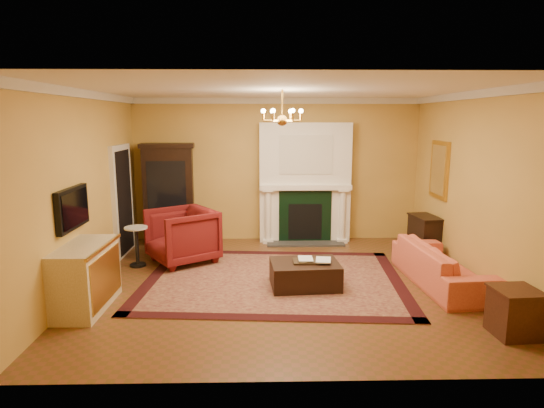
{
  "coord_description": "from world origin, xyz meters",
  "views": [
    {
      "loc": [
        -0.31,
        -6.86,
        2.58
      ],
      "look_at": [
        -0.14,
        0.3,
        1.23
      ],
      "focal_mm": 30.0,
      "sensor_mm": 36.0,
      "label": 1
    }
  ],
  "objects_px": {
    "wingback_armchair": "(182,233)",
    "end_table": "(514,313)",
    "china_cabinet": "(169,196)",
    "pedestal_table": "(137,243)",
    "commode": "(85,277)",
    "coral_sofa": "(442,259)",
    "console_table": "(424,237)",
    "leather_ottoman": "(305,274)"
  },
  "relations": [
    {
      "from": "wingback_armchair",
      "to": "end_table",
      "type": "height_order",
      "value": "wingback_armchair"
    },
    {
      "from": "china_cabinet",
      "to": "pedestal_table",
      "type": "distance_m",
      "value": 1.7
    },
    {
      "from": "pedestal_table",
      "to": "end_table",
      "type": "bearing_deg",
      "value": -27.63
    },
    {
      "from": "commode",
      "to": "end_table",
      "type": "relative_size",
      "value": 2.16
    },
    {
      "from": "pedestal_table",
      "to": "coral_sofa",
      "type": "bearing_deg",
      "value": -11.34
    },
    {
      "from": "wingback_armchair",
      "to": "commode",
      "type": "distance_m",
      "value": 2.25
    },
    {
      "from": "wingback_armchair",
      "to": "console_table",
      "type": "height_order",
      "value": "wingback_armchair"
    },
    {
      "from": "wingback_armchair",
      "to": "leather_ottoman",
      "type": "distance_m",
      "value": 2.5
    },
    {
      "from": "commode",
      "to": "end_table",
      "type": "bearing_deg",
      "value": -8.52
    },
    {
      "from": "coral_sofa",
      "to": "leather_ottoman",
      "type": "relative_size",
      "value": 2.08
    },
    {
      "from": "commode",
      "to": "end_table",
      "type": "distance_m",
      "value": 5.53
    },
    {
      "from": "wingback_armchair",
      "to": "pedestal_table",
      "type": "xyz_separation_m",
      "value": [
        -0.76,
        -0.21,
        -0.13
      ]
    },
    {
      "from": "coral_sofa",
      "to": "leather_ottoman",
      "type": "xyz_separation_m",
      "value": [
        -2.16,
        -0.08,
        -0.21
      ]
    },
    {
      "from": "wingback_armchair",
      "to": "leather_ottoman",
      "type": "relative_size",
      "value": 1.05
    },
    {
      "from": "china_cabinet",
      "to": "wingback_armchair",
      "type": "height_order",
      "value": "china_cabinet"
    },
    {
      "from": "commode",
      "to": "china_cabinet",
      "type": "bearing_deg",
      "value": 82.81
    },
    {
      "from": "china_cabinet",
      "to": "wingback_armchair",
      "type": "relative_size",
      "value": 1.83
    },
    {
      "from": "china_cabinet",
      "to": "commode",
      "type": "relative_size",
      "value": 1.65
    },
    {
      "from": "end_table",
      "to": "leather_ottoman",
      "type": "relative_size",
      "value": 0.54
    },
    {
      "from": "console_table",
      "to": "leather_ottoman",
      "type": "relative_size",
      "value": 0.72
    },
    {
      "from": "pedestal_table",
      "to": "console_table",
      "type": "distance_m",
      "value": 5.32
    },
    {
      "from": "commode",
      "to": "console_table",
      "type": "relative_size",
      "value": 1.62
    },
    {
      "from": "wingback_armchair",
      "to": "leather_ottoman",
      "type": "bearing_deg",
      "value": 24.03
    },
    {
      "from": "pedestal_table",
      "to": "console_table",
      "type": "xyz_separation_m",
      "value": [
        5.3,
        0.51,
        -0.04
      ]
    },
    {
      "from": "china_cabinet",
      "to": "commode",
      "type": "height_order",
      "value": "china_cabinet"
    },
    {
      "from": "china_cabinet",
      "to": "coral_sofa",
      "type": "bearing_deg",
      "value": -33.85
    },
    {
      "from": "china_cabinet",
      "to": "end_table",
      "type": "xyz_separation_m",
      "value": [
        4.95,
        -4.31,
        -0.72
      ]
    },
    {
      "from": "china_cabinet",
      "to": "wingback_armchair",
      "type": "distance_m",
      "value": 1.52
    },
    {
      "from": "china_cabinet",
      "to": "wingback_armchair",
      "type": "xyz_separation_m",
      "value": [
        0.48,
        -1.36,
        -0.45
      ]
    },
    {
      "from": "coral_sofa",
      "to": "commode",
      "type": "bearing_deg",
      "value": 94.8
    },
    {
      "from": "console_table",
      "to": "commode",
      "type": "bearing_deg",
      "value": -165.09
    },
    {
      "from": "commode",
      "to": "coral_sofa",
      "type": "xyz_separation_m",
      "value": [
        5.25,
        0.81,
        -0.03
      ]
    },
    {
      "from": "pedestal_table",
      "to": "coral_sofa",
      "type": "height_order",
      "value": "coral_sofa"
    },
    {
      "from": "pedestal_table",
      "to": "commode",
      "type": "height_order",
      "value": "commode"
    },
    {
      "from": "wingback_armchair",
      "to": "commode",
      "type": "height_order",
      "value": "wingback_armchair"
    },
    {
      "from": "china_cabinet",
      "to": "pedestal_table",
      "type": "height_order",
      "value": "china_cabinet"
    },
    {
      "from": "coral_sofa",
      "to": "console_table",
      "type": "height_order",
      "value": "coral_sofa"
    },
    {
      "from": "china_cabinet",
      "to": "leather_ottoman",
      "type": "xyz_separation_m",
      "value": [
        2.59,
        -2.66,
        -0.79
      ]
    },
    {
      "from": "pedestal_table",
      "to": "end_table",
      "type": "relative_size",
      "value": 1.28
    },
    {
      "from": "end_table",
      "to": "coral_sofa",
      "type": "bearing_deg",
      "value": 96.63
    },
    {
      "from": "china_cabinet",
      "to": "console_table",
      "type": "bearing_deg",
      "value": -17.33
    },
    {
      "from": "coral_sofa",
      "to": "end_table",
      "type": "xyz_separation_m",
      "value": [
        0.2,
        -1.73,
        -0.14
      ]
    }
  ]
}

